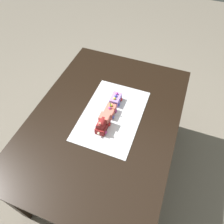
% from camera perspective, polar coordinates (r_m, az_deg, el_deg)
% --- Properties ---
extents(ground_plane, '(8.00, 8.00, 0.00)m').
position_cam_1_polar(ground_plane, '(2.11, -1.56, -13.79)').
color(ground_plane, gray).
extents(dining_table, '(1.40, 1.00, 0.74)m').
position_cam_1_polar(dining_table, '(1.56, -2.05, -4.03)').
color(dining_table, black).
rests_on(dining_table, ground).
extents(cake_board, '(0.60, 0.40, 0.00)m').
position_cam_1_polar(cake_board, '(1.49, 0.00, -0.77)').
color(cake_board, silver).
rests_on(cake_board, dining_table).
extents(cake_locomotive, '(0.14, 0.08, 0.12)m').
position_cam_1_polar(cake_locomotive, '(1.38, -2.52, -3.17)').
color(cake_locomotive, maroon).
rests_on(cake_locomotive, cake_board).
extents(cake_car_tanker_coral, '(0.10, 0.08, 0.07)m').
position_cam_1_polar(cake_car_tanker_coral, '(1.47, -0.58, 0.27)').
color(cake_car_tanker_coral, '#F27260').
rests_on(cake_car_tanker_coral, cake_board).
extents(cake_car_hopper_lavender, '(0.10, 0.08, 0.07)m').
position_cam_1_polar(cake_car_hopper_lavender, '(1.54, 0.99, 3.48)').
color(cake_car_hopper_lavender, '#AD84E0').
rests_on(cake_car_hopper_lavender, cake_board).
extents(birthday_candle, '(0.01, 0.01, 0.05)m').
position_cam_1_polar(birthday_candle, '(1.42, -0.51, 2.12)').
color(birthday_candle, '#66D872').
rests_on(birthday_candle, cake_car_tanker_coral).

